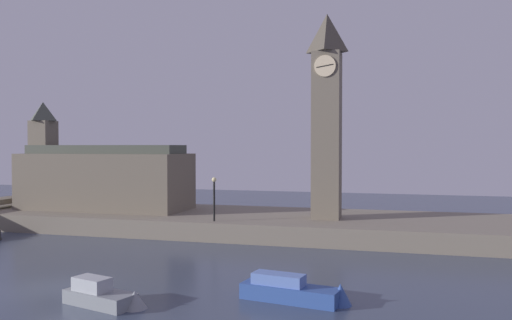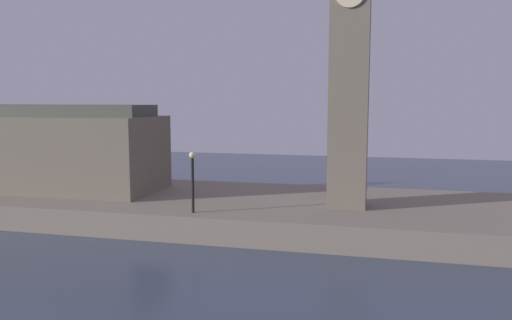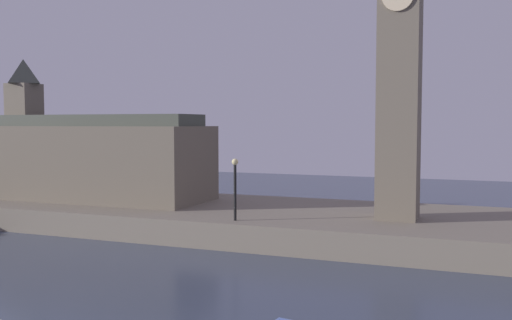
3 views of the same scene
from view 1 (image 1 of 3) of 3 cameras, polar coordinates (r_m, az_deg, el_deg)
name	(u,v)px [view 1 (image 1 of 3)]	position (r m, az deg, el deg)	size (l,w,h in m)	color
ground_plane	(54,288)	(29.88, -21.24, -12.87)	(120.00, 120.00, 0.00)	#384256
far_embankment	(197,221)	(47.02, -6.45, -6.60)	(70.00, 12.00, 1.50)	slate
clock_tower	(327,113)	(42.68, 7.75, 5.09)	(2.45, 2.49, 16.55)	#6B6051
parliament_hall	(101,177)	(51.07, -16.58, -1.78)	(15.66, 6.32, 10.16)	#6B6051
streetlamp	(214,193)	(40.98, -4.60, -3.66)	(0.36, 0.36, 3.44)	black
boat_cruiser_grey	(107,296)	(25.75, -15.99, -14.13)	(4.44, 2.29, 1.37)	gray
boat_tour_blue	(300,292)	(25.49, 4.79, -14.16)	(5.55, 2.17, 1.47)	#2D4C93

